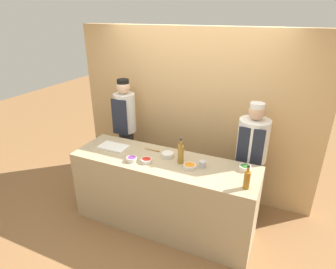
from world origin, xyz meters
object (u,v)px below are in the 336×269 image
sauce_bowl_green (245,168)px  chef_right (250,159)px  chef_left (126,130)px  cup_steel (202,164)px  sauce_bowl_orange (190,166)px  bottle_amber (247,179)px  sauce_bowl_purple (132,159)px  sauce_bowl_red (146,160)px  bottle_vinegar (181,153)px  wooden_spoon (154,150)px  cutting_board (113,147)px  sauce_bowl_white (168,155)px

sauce_bowl_green → chef_right: chef_right is taller
chef_left → chef_right: bearing=-0.0°
cup_steel → sauce_bowl_orange: bearing=-149.5°
sauce_bowl_green → bottle_amber: bearing=-78.3°
chef_right → sauce_bowl_purple: bearing=-147.1°
sauce_bowl_orange → sauce_bowl_red: bearing=-169.7°
sauce_bowl_red → chef_right: 1.33m
bottle_vinegar → wooden_spoon: bearing=161.1°
sauce_bowl_purple → cup_steel: 0.83m
sauce_bowl_purple → sauce_bowl_green: (1.26, 0.35, 0.00)m
sauce_bowl_purple → cutting_board: 0.46m
sauce_bowl_green → bottle_vinegar: bearing=-168.4°
sauce_bowl_red → sauce_bowl_green: (1.08, 0.30, 0.00)m
sauce_bowl_white → bottle_vinegar: bearing=-19.2°
sauce_bowl_orange → sauce_bowl_green: bearing=20.1°
sauce_bowl_purple → wooden_spoon: bearing=72.3°
cutting_board → wooden_spoon: wooden_spoon is taller
sauce_bowl_red → chef_left: size_ratio=0.08×
wooden_spoon → cup_steel: bearing=-11.3°
cup_steel → chef_left: 1.52m
bottle_amber → wooden_spoon: 1.27m
sauce_bowl_orange → bottle_amber: size_ratio=0.56×
sauce_bowl_white → chef_right: (0.91, 0.53, -0.12)m
chef_right → wooden_spoon: bearing=-158.1°
sauce_bowl_orange → chef_left: (-1.27, 0.67, -0.03)m
sauce_bowl_white → chef_left: bearing=150.2°
sauce_bowl_orange → bottle_vinegar: size_ratio=0.47×
sauce_bowl_purple → bottle_amber: bottle_amber is taller
bottle_vinegar → wooden_spoon: size_ratio=1.46×
sauce_bowl_red → sauce_bowl_orange: sauce_bowl_red is taller
bottle_amber → wooden_spoon: size_ratio=1.23×
sauce_bowl_white → sauce_bowl_red: bearing=-127.3°
bottle_vinegar → chef_left: bearing=151.9°
cutting_board → chef_right: bearing=19.7°
bottle_amber → wooden_spoon: bearing=163.8°
bottle_vinegar → chef_left: (-1.13, 0.60, -0.13)m
cup_steel → sauce_bowl_white: bearing=172.6°
sauce_bowl_purple → chef_left: 1.00m
bottle_vinegar → cup_steel: bearing=2.0°
bottle_vinegar → cup_steel: 0.28m
cup_steel → chef_left: chef_left is taller
bottle_vinegar → cup_steel: bottle_vinegar is taller
wooden_spoon → chef_left: 0.84m
cutting_board → bottle_amber: bottle_amber is taller
sauce_bowl_white → sauce_bowl_green: sauce_bowl_white is taller
sauce_bowl_purple → bottle_vinegar: size_ratio=0.40×
sauce_bowl_white → bottle_vinegar: bottle_vinegar is taller
bottle_amber → cup_steel: 0.57m
bottle_amber → chef_right: 0.84m
sauce_bowl_green → wooden_spoon: 1.14m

